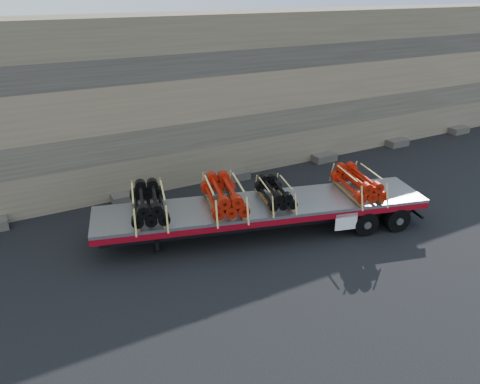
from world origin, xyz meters
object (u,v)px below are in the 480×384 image
object	(u,v)px
bundle_front	(149,204)
bundle_midfront	(224,196)
trailer	(263,218)
bundle_midrear	(275,193)
bundle_rear	(358,183)

from	to	relation	value
bundle_front	bundle_midfront	distance (m)	2.49
trailer	bundle_front	size ratio (longest dim) A/B	4.95
bundle_midrear	bundle_rear	bearing A→B (deg)	0.00
bundle_front	bundle_rear	distance (m)	7.40
bundle_front	bundle_rear	world-z (taller)	bundle_front
bundle_midfront	bundle_rear	size ratio (longest dim) A/B	1.07
trailer	bundle_midrear	xyz separation A→B (m)	(0.41, -0.11, 0.92)
bundle_front	bundle_rear	size ratio (longest dim) A/B	1.03
bundle_rear	bundle_midfront	bearing A→B (deg)	180.00
bundle_midfront	bundle_rear	world-z (taller)	bundle_midfront
bundle_rear	trailer	bearing A→B (deg)	-180.00
bundle_front	bundle_midrear	bearing A→B (deg)	0.00
bundle_rear	bundle_front	bearing A→B (deg)	180.00
bundle_front	bundle_rear	bearing A→B (deg)	0.00
bundle_midfront	bundle_midrear	size ratio (longest dim) A/B	1.26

